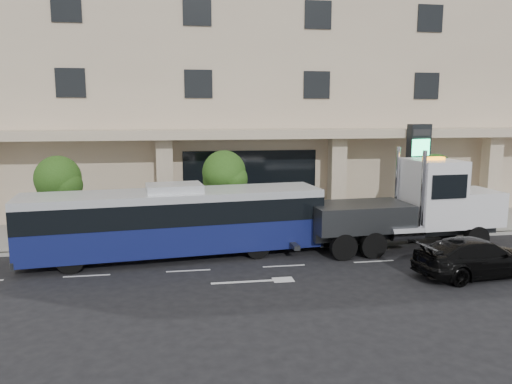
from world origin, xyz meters
TOP-DOWN VIEW (x-y plane):
  - ground at (0.00, 0.00)m, footprint 120.00×120.00m
  - sidewalk at (0.00, 5.00)m, footprint 120.00×6.00m
  - curb at (0.00, 2.00)m, footprint 120.00×0.30m
  - convention_center at (-0.00, 15.42)m, footprint 60.00×17.60m
  - tree_left at (-9.97, 3.59)m, footprint 2.27×2.20m
  - tree_mid at (-1.97, 3.59)m, footprint 2.28×2.20m
  - tree_right at (9.53, 3.59)m, footprint 2.10×2.00m
  - city_bus at (-4.50, 0.55)m, footprint 13.28×4.12m
  - tow_truck at (6.63, 0.29)m, footprint 10.47×3.08m
  - black_sedan at (7.29, -3.93)m, footprint 5.46×2.76m
  - signage_pylon at (9.28, 5.21)m, footprint 1.47×0.83m

SIDE VIEW (x-z plane):
  - ground at x=0.00m, z-range 0.00..0.00m
  - sidewalk at x=0.00m, z-range 0.00..0.15m
  - curb at x=0.00m, z-range 0.00..0.15m
  - black_sedan at x=7.29m, z-range 0.00..1.52m
  - city_bus at x=-4.50m, z-range 0.03..3.34m
  - tow_truck at x=6.63m, z-range -0.42..4.33m
  - signage_pylon at x=9.28m, z-range 0.20..5.79m
  - tree_right at x=9.53m, z-range 1.01..5.06m
  - tree_left at x=-9.97m, z-range 1.00..5.22m
  - tree_mid at x=-1.97m, z-range 1.07..5.45m
  - convention_center at x=0.00m, z-range -0.03..19.97m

